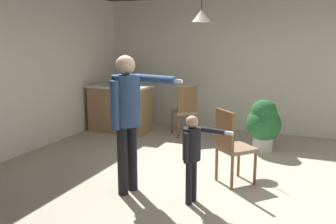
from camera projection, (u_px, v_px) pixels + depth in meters
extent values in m
plane|color=#B2A893|center=(202.00, 186.00, 4.89)|extent=(7.68, 7.68, 0.00)
cube|color=silver|center=(251.00, 66.00, 7.51)|extent=(6.40, 0.10, 2.70)
cube|color=silver|center=(8.00, 74.00, 5.83)|extent=(0.10, 6.40, 2.70)
cube|color=#99754C|center=(120.00, 109.00, 7.66)|extent=(1.20, 0.60, 0.91)
cube|color=beige|center=(120.00, 86.00, 7.57)|extent=(1.26, 0.66, 0.04)
cylinder|color=black|center=(132.00, 157.00, 4.68)|extent=(0.13, 0.13, 0.86)
cylinder|color=black|center=(123.00, 161.00, 4.54)|extent=(0.13, 0.13, 0.86)
cylinder|color=navy|center=(126.00, 100.00, 4.46)|extent=(0.34, 0.34, 0.61)
sphere|color=#D8AD8C|center=(125.00, 65.00, 4.38)|extent=(0.23, 0.23, 0.23)
cylinder|color=navy|center=(155.00, 79.00, 4.41)|extent=(0.58, 0.22, 0.10)
cube|color=white|center=(177.00, 81.00, 4.23)|extent=(0.13, 0.06, 0.04)
cylinder|color=navy|center=(115.00, 105.00, 4.31)|extent=(0.10, 0.10, 0.57)
cylinder|color=black|center=(194.00, 180.00, 4.38)|extent=(0.08, 0.08, 0.53)
cylinder|color=black|center=(189.00, 183.00, 4.29)|extent=(0.08, 0.08, 0.53)
cylinder|color=black|center=(192.00, 144.00, 4.25)|extent=(0.21, 0.21, 0.37)
sphere|color=tan|center=(192.00, 122.00, 4.19)|extent=(0.14, 0.14, 0.14)
cylinder|color=black|center=(211.00, 130.00, 4.22)|extent=(0.36, 0.12, 0.06)
cube|color=white|center=(227.00, 133.00, 4.11)|extent=(0.13, 0.06, 0.04)
cylinder|color=black|center=(186.00, 148.00, 4.15)|extent=(0.06, 0.06, 0.35)
cylinder|color=brown|center=(217.00, 164.00, 5.03)|extent=(0.04, 0.04, 0.45)
cylinder|color=brown|center=(232.00, 173.00, 4.71)|extent=(0.04, 0.04, 0.45)
cylinder|color=brown|center=(239.00, 161.00, 5.18)|extent=(0.04, 0.04, 0.45)
cylinder|color=brown|center=(255.00, 169.00, 4.86)|extent=(0.04, 0.04, 0.45)
cube|color=#7F664C|center=(236.00, 148.00, 4.89)|extent=(0.59, 0.59, 0.05)
cube|color=brown|center=(225.00, 130.00, 4.76)|extent=(0.31, 0.28, 0.50)
cylinder|color=brown|center=(178.00, 127.00, 7.13)|extent=(0.04, 0.04, 0.45)
cylinder|color=brown|center=(195.00, 126.00, 7.24)|extent=(0.04, 0.04, 0.45)
cylinder|color=brown|center=(172.00, 123.00, 7.47)|extent=(0.04, 0.04, 0.45)
cylinder|color=brown|center=(189.00, 122.00, 7.58)|extent=(0.04, 0.04, 0.45)
cube|color=#997F60|center=(184.00, 112.00, 7.31)|extent=(0.59, 0.59, 0.05)
cube|color=brown|center=(187.00, 99.00, 7.07)|extent=(0.31, 0.28, 0.50)
cylinder|color=#B7B2AD|center=(263.00, 144.00, 6.34)|extent=(0.34, 0.34, 0.27)
sphere|color=#235B2D|center=(264.00, 124.00, 6.27)|extent=(0.58, 0.58, 0.58)
sphere|color=#235B2D|center=(264.00, 112.00, 6.23)|extent=(0.44, 0.44, 0.44)
cone|color=silver|center=(201.00, 16.00, 6.05)|extent=(0.32, 0.32, 0.20)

